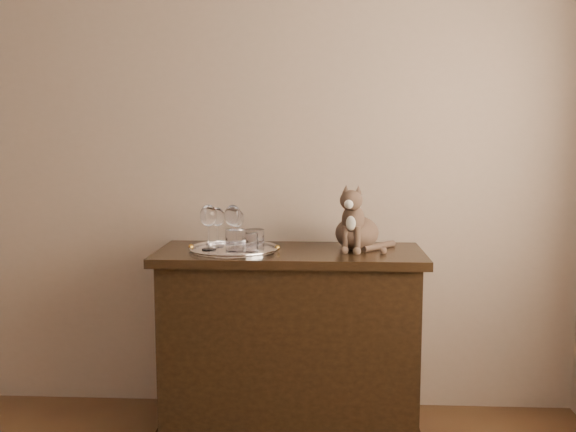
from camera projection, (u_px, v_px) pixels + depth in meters
name	position (u px, v px, depth m)	size (l,w,h in m)	color
wall_back	(172.00, 139.00, 3.17)	(4.00, 0.10, 2.70)	tan
sideboard	(290.00, 341.00, 2.95)	(1.20, 0.50, 0.85)	black
tray	(234.00, 250.00, 2.88)	(0.40, 0.40, 0.01)	white
wine_glass_a	(217.00, 227.00, 2.94)	(0.07, 0.07, 0.18)	white
wine_glass_b	(237.00, 228.00, 2.94)	(0.06, 0.06, 0.17)	white
wine_glass_c	(209.00, 227.00, 2.85)	(0.08, 0.08, 0.20)	silver
wine_glass_d	(233.00, 227.00, 2.86)	(0.08, 0.08, 0.20)	silver
tumbler_a	(250.00, 242.00, 2.82)	(0.07, 0.07, 0.08)	silver
tumbler_b	(236.00, 241.00, 2.80)	(0.09, 0.09, 0.10)	silver
tumbler_c	(255.00, 240.00, 2.86)	(0.08, 0.08, 0.09)	white
cat	(357.00, 216.00, 2.90)	(0.30, 0.28, 0.30)	brown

